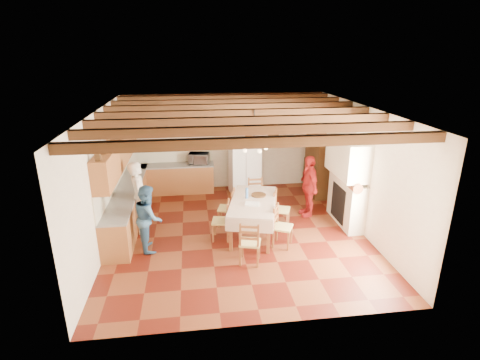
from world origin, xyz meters
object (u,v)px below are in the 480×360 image
at_px(hutch, 319,158).
at_px(microwave, 199,158).
at_px(chair_end_near, 250,242).
at_px(person_man, 139,197).
at_px(dining_table, 253,204).
at_px(chair_right_far, 281,209).
at_px(chair_left_far, 226,208).
at_px(person_woman_red, 309,186).
at_px(chair_right_near, 283,226).
at_px(chair_end_far, 256,196).
at_px(refrigerator, 245,165).
at_px(person_woman_blue, 148,218).
at_px(chair_left_near, 221,220).

xyz_separation_m(hutch, microwave, (-3.57, 0.67, -0.07)).
relative_size(chair_end_near, person_man, 0.54).
bearing_deg(dining_table, chair_right_far, 20.24).
height_order(chair_left_far, person_woman_red, person_woman_red).
xyz_separation_m(hutch, chair_left_far, (-2.97, -1.84, -0.65)).
xyz_separation_m(chair_left_far, person_man, (-2.09, -0.05, 0.41)).
distance_m(chair_right_near, person_woman_red, 1.91).
bearing_deg(chair_end_near, chair_end_far, -87.55).
bearing_deg(chair_end_far, chair_end_near, -102.37).
relative_size(person_man, person_woman_red, 1.08).
relative_size(hutch, chair_right_near, 2.36).
height_order(refrigerator, chair_end_far, refrigerator).
relative_size(refrigerator, chair_left_far, 1.83).
distance_m(dining_table, chair_left_far, 0.85).
height_order(person_woman_blue, person_woman_red, person_woman_red).
bearing_deg(chair_right_near, chair_left_near, 95.55).
bearing_deg(chair_end_near, chair_left_far, -64.98).
bearing_deg(person_woman_blue, person_woman_red, -83.53).
relative_size(hutch, chair_left_near, 2.36).
bearing_deg(refrigerator, hutch, -14.92).
bearing_deg(chair_right_far, dining_table, 131.15).
distance_m(hutch, person_woman_red, 1.70).
xyz_separation_m(chair_left_near, microwave, (-0.40, 3.21, 0.59)).
bearing_deg(chair_left_near, chair_right_far, 116.34).
bearing_deg(microwave, dining_table, -58.09).
height_order(chair_right_near, person_man, person_man).
bearing_deg(chair_left_far, chair_end_far, 142.29).
height_order(chair_end_far, person_woman_red, person_woman_red).
height_order(hutch, chair_end_near, hutch).
height_order(refrigerator, hutch, hutch).
relative_size(hutch, person_woman_blue, 1.52).
distance_m(hutch, chair_end_near, 4.56).
relative_size(refrigerator, chair_left_near, 1.83).
relative_size(dining_table, person_woman_red, 1.32).
bearing_deg(chair_right_far, person_man, 107.47).
height_order(chair_left_far, chair_right_near, same).
relative_size(chair_left_near, person_woman_blue, 0.64).
bearing_deg(microwave, refrigerator, -1.77).
distance_m(chair_left_far, person_woman_red, 2.27).
bearing_deg(refrigerator, chair_end_far, -92.04).
xyz_separation_m(chair_left_far, chair_end_near, (0.31, -1.80, 0.00)).
bearing_deg(microwave, person_man, -109.53).
height_order(hutch, dining_table, hutch).
bearing_deg(chair_end_near, person_man, -20.96).
bearing_deg(refrigerator, chair_right_far, -82.29).
relative_size(chair_right_far, microwave, 1.60).
distance_m(person_woman_blue, person_woman_red, 4.22).
distance_m(chair_left_near, person_man, 2.04).
relative_size(chair_left_near, person_man, 0.54).
height_order(chair_right_near, chair_end_far, same).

